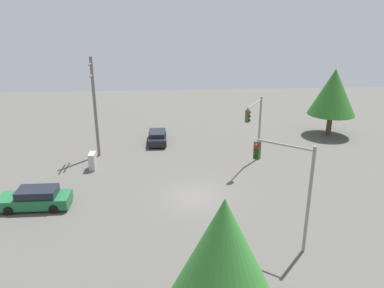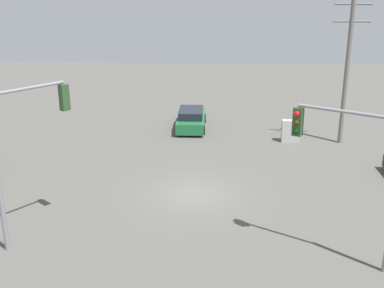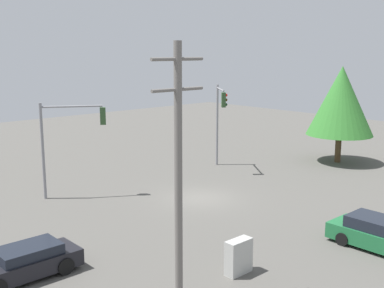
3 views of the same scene
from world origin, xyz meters
The scene contains 9 objects.
ground_plane centered at (0.00, 0.00, 0.00)m, with size 80.00×80.00×0.00m, color #54514C.
sedan_dark centered at (-12.40, -2.96, 0.64)m, with size 4.40×1.87×1.29m.
sedan_green centered at (0.73, -11.17, 0.69)m, with size 2.00×4.76×1.43m.
traffic_signal_main centered at (6.25, 4.53, 4.31)m, with size 2.23×2.82×6.34m.
traffic_signal_cross centered at (-5.75, 5.57, 4.03)m, with size 3.41×2.17×5.87m.
utility_pole_tall centered at (-9.03, -8.41, 4.89)m, with size 2.20×0.28×9.22m.
electrical_cabinet centered at (-5.86, -8.42, 0.72)m, with size 1.18×0.51×1.44m, color #B2B2AD.
tree_right centered at (14.93, -0.41, 4.98)m, with size 5.25×5.25×7.73m.
tree_far centered at (-13.72, 15.90, 4.76)m, with size 5.02×5.02×7.25m.
Camera 1 is at (24.54, -2.09, 12.84)m, focal length 35.00 mm.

